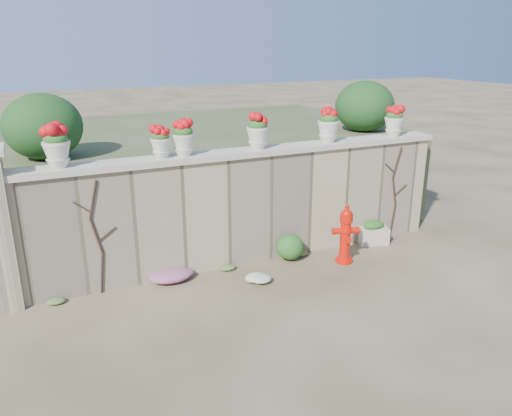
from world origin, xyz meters
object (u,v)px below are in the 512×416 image
fire_hydrant (345,234)px  urn_pot_0 (56,147)px  planter_box (373,233)px  terracotta_pot (395,129)px

fire_hydrant → urn_pot_0: size_ratio=1.76×
planter_box → urn_pot_0: urn_pot_0 is taller
planter_box → terracotta_pot: size_ratio=2.21×
fire_hydrant → planter_box: fire_hydrant is taller
fire_hydrant → terracotta_pot: bearing=45.1°
planter_box → terracotta_pot: (0.65, 0.37, 2.01)m
planter_box → urn_pot_0: bearing=-168.0°
terracotta_pot → fire_hydrant: bearing=-152.7°
planter_box → urn_pot_0: (-5.73, 0.37, 2.19)m
terracotta_pot → planter_box: bearing=-150.5°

